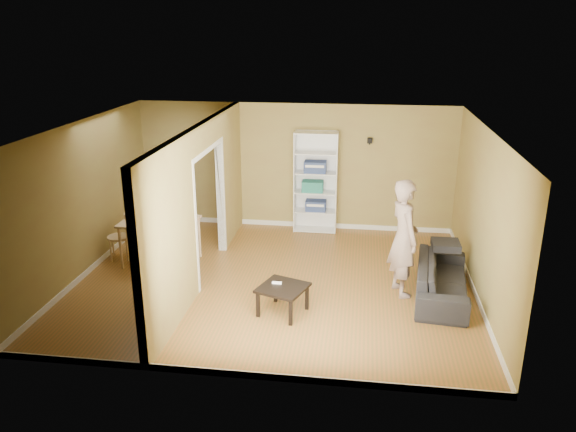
# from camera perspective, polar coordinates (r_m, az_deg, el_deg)

# --- Properties ---
(room_shell) EXTENTS (6.50, 6.50, 6.50)m
(room_shell) POSITION_cam_1_polar(r_m,az_deg,el_deg) (9.00, -1.43, 0.85)
(room_shell) COLOR #945928
(room_shell) RESTS_ON ground
(partition) EXTENTS (0.22, 5.50, 2.60)m
(partition) POSITION_cam_1_polar(r_m,az_deg,el_deg) (9.26, -8.79, 1.15)
(partition) COLOR #998E48
(partition) RESTS_ON ground
(wall_speaker) EXTENTS (0.10, 0.10, 0.10)m
(wall_speaker) POSITION_cam_1_polar(r_m,az_deg,el_deg) (11.35, 8.30, 7.60)
(wall_speaker) COLOR black
(wall_speaker) RESTS_ON room_shell
(sofa) EXTENTS (2.06, 1.06, 0.75)m
(sofa) POSITION_cam_1_polar(r_m,az_deg,el_deg) (9.17, 15.43, -5.70)
(sofa) COLOR #2C2C32
(sofa) RESTS_ON ground
(person) EXTENTS (0.97, 0.86, 2.21)m
(person) POSITION_cam_1_polar(r_m,az_deg,el_deg) (8.86, 11.76, -1.20)
(person) COLOR slate
(person) RESTS_ON ground
(bookshelf) EXTENTS (0.87, 0.38, 2.08)m
(bookshelf) POSITION_cam_1_polar(r_m,az_deg,el_deg) (11.50, 2.85, 3.51)
(bookshelf) COLOR white
(bookshelf) RESTS_ON ground
(paper_box_navy_a) EXTENTS (0.42, 0.27, 0.21)m
(paper_box_navy_a) POSITION_cam_1_polar(r_m,az_deg,el_deg) (11.59, 2.84, 1.08)
(paper_box_navy_a) COLOR navy
(paper_box_navy_a) RESTS_ON bookshelf
(paper_box_teal) EXTENTS (0.43, 0.28, 0.22)m
(paper_box_teal) POSITION_cam_1_polar(r_m,az_deg,el_deg) (11.48, 2.52, 3.05)
(paper_box_teal) COLOR #0D7470
(paper_box_teal) RESTS_ON bookshelf
(paper_box_navy_b) EXTENTS (0.44, 0.29, 0.23)m
(paper_box_navy_b) POSITION_cam_1_polar(r_m,az_deg,el_deg) (11.37, 2.78, 5.03)
(paper_box_navy_b) COLOR #182849
(paper_box_navy_b) RESTS_ON bookshelf
(coffee_table) EXTENTS (0.65, 0.65, 0.43)m
(coffee_table) POSITION_cam_1_polar(r_m,az_deg,el_deg) (8.35, -0.53, -7.59)
(coffee_table) COLOR black
(coffee_table) RESTS_ON ground
(game_controller) EXTENTS (0.14, 0.04, 0.03)m
(game_controller) POSITION_cam_1_polar(r_m,az_deg,el_deg) (8.40, -1.13, -6.80)
(game_controller) COLOR white
(game_controller) RESTS_ON coffee_table
(dining_table) EXTENTS (1.29, 0.86, 0.81)m
(dining_table) POSITION_cam_1_polar(r_m,az_deg,el_deg) (10.19, -12.92, -0.87)
(dining_table) COLOR tan
(dining_table) RESTS_ON ground
(chair_left) EXTENTS (0.51, 0.51, 0.90)m
(chair_left) POSITION_cam_1_polar(r_m,az_deg,el_deg) (10.64, -16.83, -1.92)
(chair_left) COLOR tan
(chair_left) RESTS_ON ground
(chair_near) EXTENTS (0.51, 0.51, 1.01)m
(chair_near) POSITION_cam_1_polar(r_m,az_deg,el_deg) (9.79, -13.67, -3.12)
(chair_near) COLOR tan
(chair_near) RESTS_ON ground
(chair_far) EXTENTS (0.44, 0.44, 0.95)m
(chair_far) POSITION_cam_1_polar(r_m,az_deg,el_deg) (10.74, -11.21, -1.13)
(chair_far) COLOR tan
(chair_far) RESTS_ON ground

